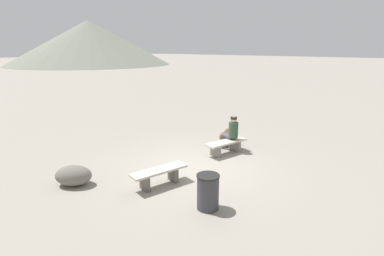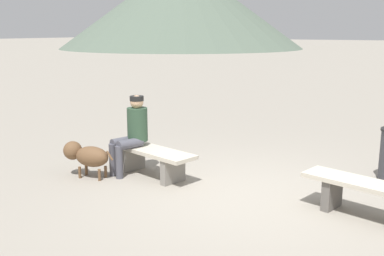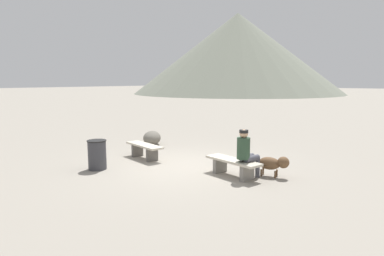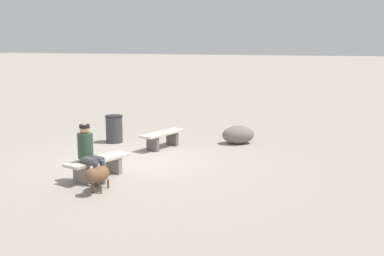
{
  "view_description": "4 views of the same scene",
  "coord_description": "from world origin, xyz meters",
  "px_view_note": "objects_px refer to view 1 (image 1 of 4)",
  "views": [
    {
      "loc": [
        -6.56,
        -5.22,
        3.49
      ],
      "look_at": [
        1.39,
        1.22,
        0.72
      ],
      "focal_mm": 28.27,
      "sensor_mm": 36.0,
      "label": 1
    },
    {
      "loc": [
        -2.35,
        5.43,
        2.21
      ],
      "look_at": [
        1.13,
        -0.42,
        0.74
      ],
      "focal_mm": 42.55,
      "sensor_mm": 36.0,
      "label": 2
    },
    {
      "loc": [
        5.75,
        -7.16,
        2.39
      ],
      "look_at": [
        -0.67,
        1.27,
        0.88
      ],
      "focal_mm": 31.27,
      "sensor_mm": 36.0,
      "label": 3
    },
    {
      "loc": [
        9.77,
        5.55,
        2.86
      ],
      "look_at": [
        -1.24,
        0.95,
        0.68
      ],
      "focal_mm": 43.42,
      "sensor_mm": 36.0,
      "label": 4
    }
  ],
  "objects_px": {
    "bench_right": "(226,145)",
    "trash_bin": "(208,192)",
    "seated_person": "(231,131)",
    "boulder": "(73,176)",
    "bench_left": "(159,174)",
    "dog": "(225,135)"
  },
  "relations": [
    {
      "from": "bench_right",
      "to": "trash_bin",
      "type": "height_order",
      "value": "trash_bin"
    },
    {
      "from": "seated_person",
      "to": "boulder",
      "type": "bearing_deg",
      "value": 177.0
    },
    {
      "from": "bench_right",
      "to": "trash_bin",
      "type": "xyz_separation_m",
      "value": [
        -3.27,
        -1.64,
        0.1
      ]
    },
    {
      "from": "bench_right",
      "to": "boulder",
      "type": "height_order",
      "value": "boulder"
    },
    {
      "from": "seated_person",
      "to": "trash_bin",
      "type": "distance_m",
      "value": 3.99
    },
    {
      "from": "bench_right",
      "to": "dog",
      "type": "xyz_separation_m",
      "value": [
        0.83,
        0.56,
        0.05
      ]
    },
    {
      "from": "bench_left",
      "to": "trash_bin",
      "type": "bearing_deg",
      "value": -81.58
    },
    {
      "from": "bench_left",
      "to": "boulder",
      "type": "relative_size",
      "value": 1.67
    },
    {
      "from": "bench_left",
      "to": "bench_right",
      "type": "distance_m",
      "value": 3.14
    },
    {
      "from": "bench_left",
      "to": "boulder",
      "type": "bearing_deg",
      "value": 141.2
    },
    {
      "from": "bench_right",
      "to": "dog",
      "type": "bearing_deg",
      "value": 46.79
    },
    {
      "from": "bench_left",
      "to": "boulder",
      "type": "height_order",
      "value": "boulder"
    },
    {
      "from": "dog",
      "to": "trash_bin",
      "type": "distance_m",
      "value": 4.65
    },
    {
      "from": "bench_left",
      "to": "seated_person",
      "type": "distance_m",
      "value": 3.51
    },
    {
      "from": "seated_person",
      "to": "bench_left",
      "type": "bearing_deg",
      "value": -163.12
    },
    {
      "from": "bench_left",
      "to": "dog",
      "type": "relative_size",
      "value": 1.84
    },
    {
      "from": "trash_bin",
      "to": "bench_left",
      "type": "bearing_deg",
      "value": 85.34
    },
    {
      "from": "bench_left",
      "to": "trash_bin",
      "type": "relative_size",
      "value": 1.98
    },
    {
      "from": "trash_bin",
      "to": "boulder",
      "type": "xyz_separation_m",
      "value": [
        -1.24,
        3.4,
        -0.14
      ]
    },
    {
      "from": "trash_bin",
      "to": "boulder",
      "type": "distance_m",
      "value": 3.62
    },
    {
      "from": "seated_person",
      "to": "trash_bin",
      "type": "xyz_separation_m",
      "value": [
        -3.62,
        -1.66,
        -0.3
      ]
    },
    {
      "from": "bench_left",
      "to": "boulder",
      "type": "xyz_separation_m",
      "value": [
        -1.37,
        1.75,
        -0.06
      ]
    }
  ]
}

